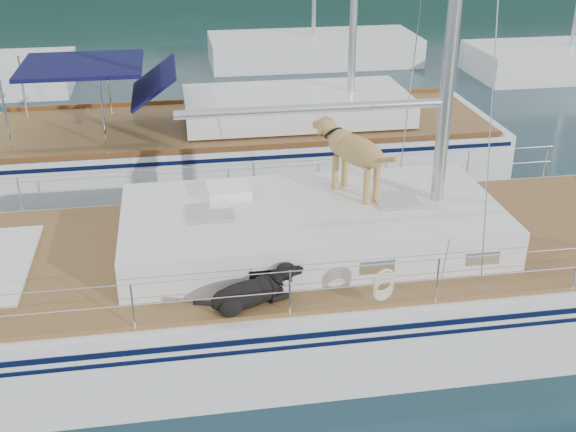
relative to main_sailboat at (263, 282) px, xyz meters
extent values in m
plane|color=black|center=(-0.10, 0.00, -0.68)|extent=(120.00, 120.00, 0.00)
cube|color=white|center=(-0.10, 0.00, -0.18)|extent=(12.00, 3.80, 1.40)
cube|color=olive|center=(-0.10, 0.00, 0.55)|extent=(11.52, 3.50, 0.06)
cube|color=white|center=(0.70, 0.00, 0.85)|extent=(5.20, 2.50, 0.55)
cylinder|color=silver|center=(0.70, 0.00, 2.53)|extent=(3.60, 0.12, 0.12)
cylinder|color=silver|center=(-0.10, -1.75, 1.14)|extent=(10.56, 0.01, 0.01)
cylinder|color=silver|center=(-0.10, 1.75, 1.14)|extent=(10.56, 0.01, 0.01)
cube|color=blue|center=(-1.41, 1.16, 0.61)|extent=(0.71, 0.50, 0.05)
cube|color=white|center=(-0.40, 0.57, 1.21)|extent=(0.63, 0.53, 0.15)
torus|color=beige|center=(1.21, -1.80, 0.94)|extent=(0.42, 0.25, 0.41)
cube|color=white|center=(0.34, 6.04, -0.23)|extent=(11.00, 3.50, 1.30)
cube|color=olive|center=(0.34, 6.04, 0.42)|extent=(10.56, 3.29, 0.06)
cube|color=white|center=(1.54, 6.04, 0.77)|extent=(4.80, 2.30, 0.55)
cube|color=#101242|center=(-2.86, 6.04, 1.82)|extent=(2.40, 2.30, 0.08)
cube|color=white|center=(3.90, 16.00, -0.28)|extent=(7.20, 3.00, 1.10)
cube|color=white|center=(11.90, 13.00, -0.28)|extent=(6.40, 3.00, 1.10)
camera|label=1|loc=(-1.10, -8.88, 5.24)|focal=45.00mm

